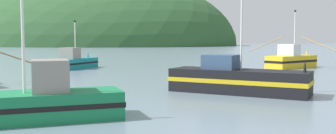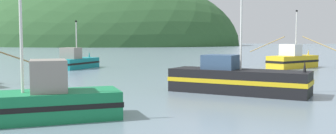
# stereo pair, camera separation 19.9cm
# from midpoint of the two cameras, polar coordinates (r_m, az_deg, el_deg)

# --- Properties ---
(hill_mid_right) EXTENTS (162.54, 130.03, 79.79)m
(hill_mid_right) POSITION_cam_midpoint_polar(r_m,az_deg,el_deg) (222.64, -11.13, 3.25)
(hill_mid_right) COLOR #2D562D
(hill_mid_right) RESTS_ON ground
(fishing_boat_teal) EXTENTS (3.20, 6.33, 5.54)m
(fishing_boat_teal) POSITION_cam_midpoint_polar(r_m,az_deg,el_deg) (44.97, -14.07, 0.78)
(fishing_boat_teal) COLOR #147F84
(fishing_boat_teal) RESTS_ON ground
(fishing_boat_green) EXTENTS (7.86, 6.31, 6.33)m
(fishing_boat_green) POSITION_cam_midpoint_polar(r_m,az_deg,el_deg) (16.66, -20.62, -5.10)
(fishing_boat_green) COLOR #197A47
(fishing_boat_green) RESTS_ON ground
(fishing_boat_black) EXTENTS (9.02, 4.53, 6.92)m
(fishing_boat_black) POSITION_cam_midpoint_polar(r_m,az_deg,el_deg) (24.15, 10.10, -1.86)
(fishing_boat_black) COLOR black
(fishing_boat_black) RESTS_ON ground
(fishing_boat_yellow) EXTENTS (10.26, 7.95, 6.81)m
(fishing_boat_yellow) POSITION_cam_midpoint_polar(r_m,az_deg,el_deg) (46.99, 17.92, 1.01)
(fishing_boat_yellow) COLOR gold
(fishing_boat_yellow) RESTS_ON ground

